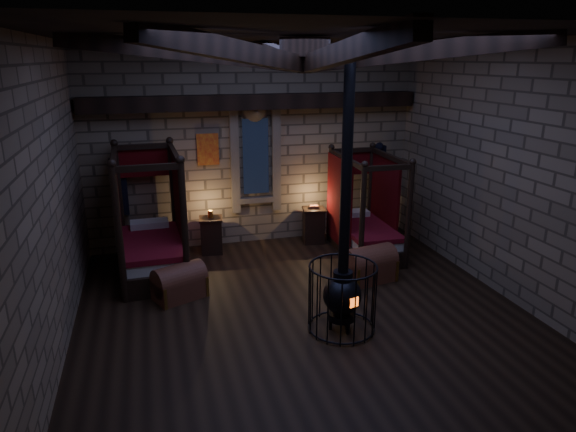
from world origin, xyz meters
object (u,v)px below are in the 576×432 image
object	(u,v)px
bed_right	(364,229)
trunk_right	(369,265)
bed_left	(152,244)
stove	(342,291)
trunk_left	(180,283)

from	to	relation	value
bed_right	trunk_right	xyz separation A→B (m)	(-0.47, -1.35, -0.21)
bed_right	trunk_right	size ratio (longest dim) A/B	2.05
bed_left	stove	xyz separation A→B (m)	(2.66, -2.97, 0.05)
bed_left	trunk_right	xyz separation A→B (m)	(3.79, -1.44, -0.27)
bed_left	trunk_left	world-z (taller)	bed_left
trunk_right	stove	bearing A→B (deg)	-137.46
bed_right	trunk_left	size ratio (longest dim) A/B	2.11
trunk_right	bed_left	bearing A→B (deg)	148.21
bed_left	bed_right	size ratio (longest dim) A/B	1.12
bed_left	trunk_right	distance (m)	4.07
trunk_left	trunk_right	distance (m)	3.40
bed_left	bed_right	distance (m)	4.27
trunk_left	bed_right	bearing A→B (deg)	-6.88
bed_right	stove	distance (m)	3.30
bed_left	trunk_right	size ratio (longest dim) A/B	2.30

